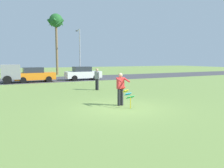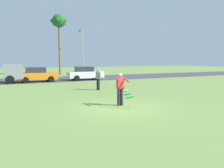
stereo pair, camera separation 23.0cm
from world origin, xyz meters
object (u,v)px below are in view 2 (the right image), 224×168
at_px(parked_car_orange, 37,75).
at_px(kite_held, 127,95).
at_px(parked_car_white, 85,73).
at_px(streetlight_pole, 82,49).
at_px(person_walker_near, 98,78).
at_px(person_kite_flyer, 120,88).
at_px(palm_tree_centre_far, 59,24).

bearing_deg(parked_car_orange, kite_held, -81.40).
xyz_separation_m(parked_car_white, streetlight_pole, (2.08, 7.44, 3.22)).
relative_size(streetlight_pole, person_walker_near, 4.05).
distance_m(person_kite_flyer, person_walker_near, 6.31).
distance_m(parked_car_white, streetlight_pole, 8.37).
xyz_separation_m(person_kite_flyer, parked_car_white, (3.17, 15.13, -0.18)).
bearing_deg(person_walker_near, kite_held, -99.87).
relative_size(parked_car_orange, person_walker_near, 2.45).
distance_m(parked_car_orange, person_walker_near, 9.64).
bearing_deg(kite_held, person_walker_near, 80.13).
height_order(kite_held, parked_car_white, parked_car_white).
bearing_deg(parked_car_white, streetlight_pole, 74.42).
relative_size(kite_held, streetlight_pole, 0.15).
bearing_deg(parked_car_white, kite_held, -101.19).
xyz_separation_m(person_kite_flyer, parked_car_orange, (-2.36, 15.13, -0.18)).
relative_size(parked_car_orange, streetlight_pole, 0.61).
bearing_deg(palm_tree_centre_far, person_kite_flyer, -95.59).
xyz_separation_m(kite_held, parked_car_white, (3.13, 15.83, 0.09)).
relative_size(palm_tree_centre_far, person_walker_near, 5.54).
height_order(parked_car_orange, parked_car_white, same).
bearing_deg(parked_car_orange, person_walker_near, -68.11).
relative_size(parked_car_white, streetlight_pole, 0.60).
bearing_deg(kite_held, streetlight_pole, 77.39).
relative_size(person_kite_flyer, palm_tree_centre_far, 0.18).
distance_m(parked_car_white, person_walker_near, 9.15).
xyz_separation_m(parked_car_orange, palm_tree_centre_far, (4.88, 10.61, 7.30)).
xyz_separation_m(person_kite_flyer, kite_held, (0.04, -0.70, -0.27)).
xyz_separation_m(kite_held, streetlight_pole, (5.21, 23.27, 3.31)).
xyz_separation_m(kite_held, person_walker_near, (1.20, 6.89, 0.25)).
height_order(parked_car_orange, person_walker_near, person_walker_near).
distance_m(person_kite_flyer, palm_tree_centre_far, 26.82).
bearing_deg(person_walker_near, streetlight_pole, 76.25).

